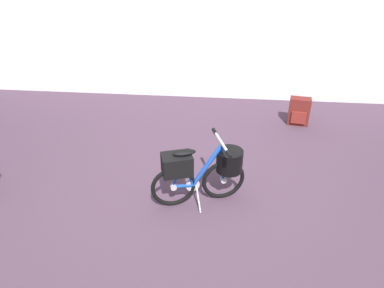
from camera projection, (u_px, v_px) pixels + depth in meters
The scene contains 4 objects.
ground_plane at pixel (183, 210), 3.39m from camera, with size 8.15×8.15×0.00m, color #473342.
back_wall at pixel (205, 16), 5.28m from camera, with size 8.15×0.10×2.63m, color silver.
folding_bike_foreground at pixel (203, 170), 3.33m from camera, with size 0.91×0.54×0.68m.
handbag_on_floor at pixel (299, 112), 4.92m from camera, with size 0.31×0.23×0.40m.
Camera 1 is at (0.35, -2.59, 2.25)m, focal length 32.34 mm.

